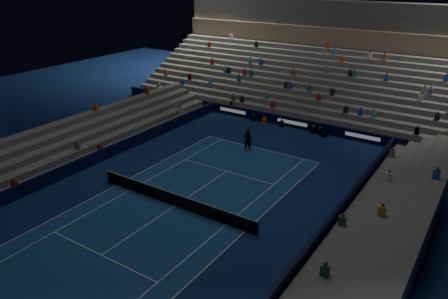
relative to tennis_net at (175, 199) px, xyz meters
name	(u,v)px	position (x,y,z in m)	size (l,w,h in m)	color
ground	(175,206)	(0.00, 0.00, -0.50)	(90.00, 90.00, 0.00)	#0D2050
court_surface	(175,206)	(0.00, 0.00, -0.50)	(10.97, 23.77, 0.01)	navy
sponsor_barrier_far	(293,123)	(0.00, 18.50, 0.00)	(44.00, 0.25, 1.00)	black
sponsor_barrier_east	(311,247)	(9.70, 0.00, 0.00)	(0.25, 37.00, 1.00)	black
sponsor_barrier_west	(78,166)	(-9.70, 0.00, 0.00)	(0.25, 37.00, 1.00)	black
grandstand_main	(329,76)	(0.00, 27.90, 2.87)	(44.00, 15.20, 11.20)	slate
grandstand_east	(376,263)	(13.17, 0.00, 0.41)	(5.00, 37.00, 2.50)	#5E5E5A
grandstand_west	(49,151)	(-13.17, 0.00, 0.41)	(5.00, 37.00, 2.50)	slate
tennis_net	(175,199)	(0.00, 0.00, 0.00)	(12.90, 0.10, 1.10)	#B2B2B7
tennis_player	(248,140)	(-0.72, 10.82, 0.51)	(0.74, 0.49, 2.03)	black
broadcast_camera	(324,134)	(3.60, 17.75, -0.23)	(0.47, 0.87, 0.53)	black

